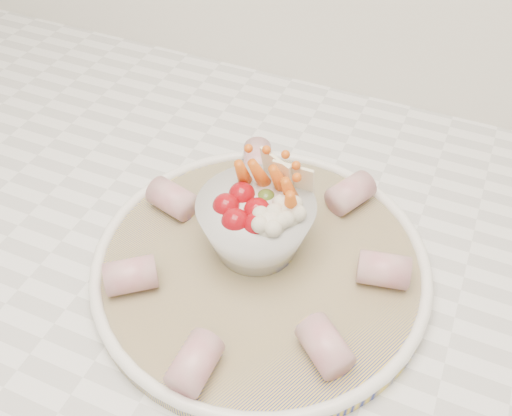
% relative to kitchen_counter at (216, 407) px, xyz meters
% --- Properties ---
extents(kitchen_counter, '(2.04, 0.62, 0.92)m').
position_rel_kitchen_counter_xyz_m(kitchen_counter, '(0.00, 0.00, 0.00)').
color(kitchen_counter, '#BDAB91').
rests_on(kitchen_counter, ground).
extents(serving_platter, '(0.44, 0.44, 0.02)m').
position_rel_kitchen_counter_xyz_m(serving_platter, '(0.09, -0.04, 0.47)').
color(serving_platter, navy).
rests_on(serving_platter, kitchen_counter).
extents(veggie_bowl, '(0.11, 0.11, 0.10)m').
position_rel_kitchen_counter_xyz_m(veggie_bowl, '(0.08, -0.02, 0.51)').
color(veggie_bowl, silver).
rests_on(veggie_bowl, serving_platter).
extents(cured_meat_rolls, '(0.28, 0.30, 0.03)m').
position_rel_kitchen_counter_xyz_m(cured_meat_rolls, '(0.09, -0.04, 0.49)').
color(cured_meat_rolls, '#B25162').
rests_on(cured_meat_rolls, serving_platter).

